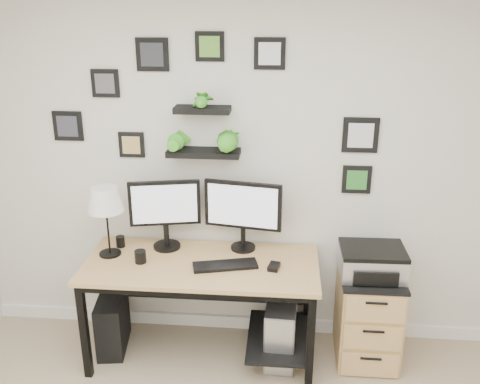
# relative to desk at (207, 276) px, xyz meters

# --- Properties ---
(room) EXTENTS (4.00, 4.00, 4.00)m
(room) POSITION_rel_desk_xyz_m (0.26, 0.32, -0.58)
(room) COLOR tan
(room) RESTS_ON ground
(desk) EXTENTS (1.60, 0.70, 0.75)m
(desk) POSITION_rel_desk_xyz_m (0.00, 0.00, 0.00)
(desk) COLOR tan
(desk) RESTS_ON ground
(monitor_left) EXTENTS (0.50, 0.23, 0.51)m
(monitor_left) POSITION_rel_desk_xyz_m (-0.32, 0.17, 0.42)
(monitor_left) COLOR black
(monitor_left) RESTS_ON desk
(monitor_right) EXTENTS (0.55, 0.20, 0.51)m
(monitor_right) POSITION_rel_desk_xyz_m (0.23, 0.20, 0.43)
(monitor_right) COLOR black
(monitor_right) RESTS_ON desk
(keyboard) EXTENTS (0.45, 0.24, 0.02)m
(keyboard) POSITION_rel_desk_xyz_m (0.14, -0.08, 0.13)
(keyboard) COLOR black
(keyboard) RESTS_ON desk
(mouse) EXTENTS (0.09, 0.12, 0.03)m
(mouse) POSITION_rel_desk_xyz_m (0.46, -0.08, 0.14)
(mouse) COLOR black
(mouse) RESTS_ON desk
(table_lamp) EXTENTS (0.25, 0.25, 0.50)m
(table_lamp) POSITION_rel_desk_xyz_m (-0.69, 0.03, 0.53)
(table_lamp) COLOR black
(table_lamp) RESTS_ON desk
(mug) EXTENTS (0.08, 0.08, 0.09)m
(mug) POSITION_rel_desk_xyz_m (-0.45, -0.07, 0.17)
(mug) COLOR black
(mug) RESTS_ON desk
(pen_cup) EXTENTS (0.06, 0.06, 0.08)m
(pen_cup) POSITION_rel_desk_xyz_m (-0.65, 0.16, 0.16)
(pen_cup) COLOR black
(pen_cup) RESTS_ON desk
(pc_tower_black) EXTENTS (0.24, 0.44, 0.41)m
(pc_tower_black) POSITION_rel_desk_xyz_m (-0.71, -0.00, -0.42)
(pc_tower_black) COLOR black
(pc_tower_black) RESTS_ON ground
(pc_tower_grey) EXTENTS (0.23, 0.48, 0.46)m
(pc_tower_grey) POSITION_rel_desk_xyz_m (0.52, -0.01, -0.40)
(pc_tower_grey) COLOR gray
(pc_tower_grey) RESTS_ON ground
(file_cabinet) EXTENTS (0.43, 0.53, 0.67)m
(file_cabinet) POSITION_rel_desk_xyz_m (1.13, 0.06, -0.29)
(file_cabinet) COLOR tan
(file_cabinet) RESTS_ON ground
(printer) EXTENTS (0.44, 0.36, 0.20)m
(printer) POSITION_rel_desk_xyz_m (1.12, 0.05, 0.14)
(printer) COLOR silver
(printer) RESTS_ON file_cabinet
(wall_decor) EXTENTS (2.26, 0.18, 1.08)m
(wall_decor) POSITION_rel_desk_xyz_m (-0.02, 0.26, 1.05)
(wall_decor) COLOR black
(wall_decor) RESTS_ON ground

